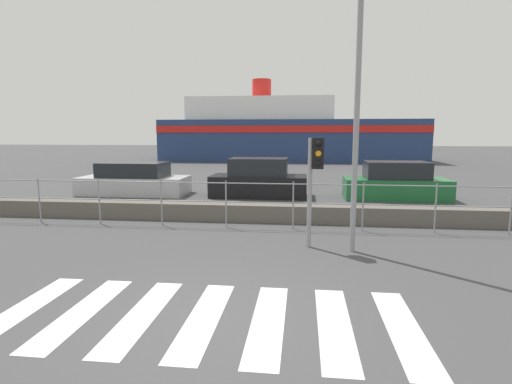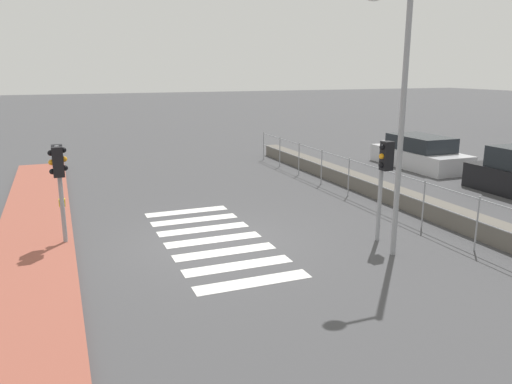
{
  "view_description": "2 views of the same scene",
  "coord_description": "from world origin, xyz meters",
  "px_view_note": "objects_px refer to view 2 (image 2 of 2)",
  "views": [
    {
      "loc": [
        1.14,
        -5.14,
        2.56
      ],
      "look_at": [
        0.31,
        2.0,
        1.5
      ],
      "focal_mm": 28.0,
      "sensor_mm": 36.0,
      "label": 1
    },
    {
      "loc": [
        11.01,
        -3.31,
        4.09
      ],
      "look_at": [
        0.14,
        1.0,
        1.2
      ],
      "focal_mm": 35.0,
      "sensor_mm": 36.0,
      "label": 2
    }
  ],
  "objects_px": {
    "streetlamp": "(395,96)",
    "parked_car_silver": "(420,154)",
    "traffic_light_far": "(384,169)",
    "traffic_light_near": "(59,169)"
  },
  "relations": [
    {
      "from": "streetlamp",
      "to": "parked_car_silver",
      "type": "distance_m",
      "value": 11.6
    },
    {
      "from": "traffic_light_far",
      "to": "traffic_light_near",
      "type": "bearing_deg",
      "value": -109.06
    },
    {
      "from": "traffic_light_near",
      "to": "traffic_light_far",
      "type": "relative_size",
      "value": 0.97
    },
    {
      "from": "parked_car_silver",
      "to": "streetlamp",
      "type": "bearing_deg",
      "value": -43.02
    },
    {
      "from": "traffic_light_near",
      "to": "traffic_light_far",
      "type": "xyz_separation_m",
      "value": [
        2.46,
        7.11,
        -0.05
      ]
    },
    {
      "from": "traffic_light_far",
      "to": "parked_car_silver",
      "type": "xyz_separation_m",
      "value": [
        -7.37,
        7.2,
        -1.24
      ]
    },
    {
      "from": "traffic_light_near",
      "to": "parked_car_silver",
      "type": "bearing_deg",
      "value": 108.93
    },
    {
      "from": "streetlamp",
      "to": "parked_car_silver",
      "type": "relative_size",
      "value": 1.26
    },
    {
      "from": "traffic_light_far",
      "to": "streetlamp",
      "type": "bearing_deg",
      "value": -28.08
    },
    {
      "from": "traffic_light_far",
      "to": "parked_car_silver",
      "type": "bearing_deg",
      "value": 135.63
    }
  ]
}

